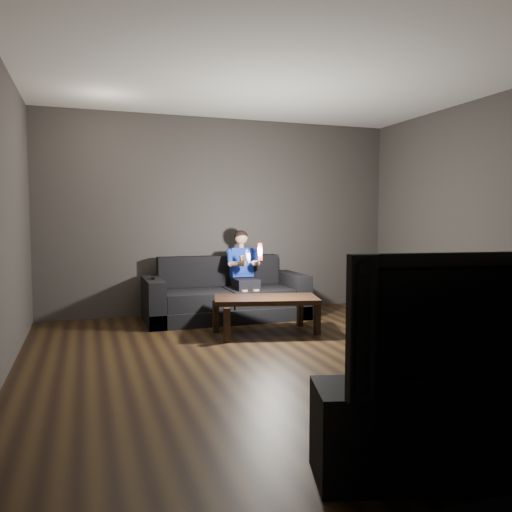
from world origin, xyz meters
name	(u,v)px	position (x,y,z in m)	size (l,w,h in m)	color
floor	(294,357)	(0.00, 0.00, 0.00)	(5.00, 5.00, 0.00)	black
back_wall	(224,216)	(0.00, 2.50, 1.35)	(5.00, 0.04, 2.70)	#3B3734
front_wall	(511,213)	(0.00, -2.50, 1.35)	(5.00, 0.04, 2.70)	#3B3734
right_wall	(505,215)	(2.50, 0.00, 1.35)	(0.04, 5.00, 2.70)	#3B3734
ceiling	(296,66)	(0.00, 0.00, 2.70)	(5.00, 5.00, 0.02)	silver
sofa	(225,299)	(-0.13, 1.98, 0.26)	(2.09, 0.90, 0.81)	black
child	(244,266)	(0.11, 1.92, 0.69)	(0.43, 0.53, 1.07)	black
wii_remote_red	(260,252)	(0.19, 1.51, 0.90)	(0.07, 0.09, 0.22)	red
nunchuk_white	(248,256)	(0.03, 1.52, 0.86)	(0.08, 0.11, 0.16)	white
wii_remote_black	(153,278)	(-1.07, 1.90, 0.58)	(0.06, 0.15, 0.03)	black
coffee_table	(266,302)	(0.08, 0.99, 0.37)	(1.27, 0.84, 0.42)	black
media_console	(447,431)	(-0.13, -2.27, 0.24)	(1.35, 0.39, 0.48)	black
tv	(450,319)	(-0.13, -2.27, 0.82)	(1.18, 0.16, 0.68)	black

